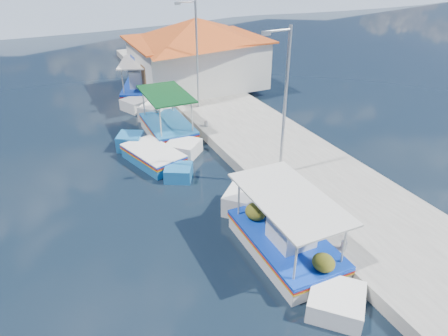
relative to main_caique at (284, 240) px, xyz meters
name	(u,v)px	position (x,y,z in m)	size (l,w,h in m)	color
ground	(197,240)	(-2.35, 1.80, -0.47)	(160.00, 160.00, 0.00)	black
quay	(259,138)	(3.55, 7.80, -0.22)	(5.00, 44.00, 0.50)	#A7A49C
bollards	(229,144)	(1.45, 7.05, 0.18)	(0.20, 17.20, 0.30)	#A5A8AD
main_caique	(284,240)	(0.00, 0.00, 0.00)	(2.25, 7.46, 2.46)	white
caique_green_canopy	(168,128)	(-0.42, 10.67, -0.08)	(2.19, 7.02, 2.62)	white
caique_blue_hull	(153,157)	(-2.02, 8.01, -0.20)	(2.69, 5.40, 1.00)	#1B66A6
caique_far	(141,89)	(0.04, 17.66, 0.01)	(3.97, 6.97, 2.62)	white
harbor_building	(197,51)	(3.84, 16.80, 2.30)	(10.49, 10.49, 4.40)	silver
lamp_post_near	(283,98)	(2.15, 3.80, 3.38)	(1.21, 0.14, 6.00)	#A5A8AD
lamp_post_far	(195,50)	(2.15, 12.80, 3.38)	(1.21, 0.14, 6.00)	#A5A8AD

